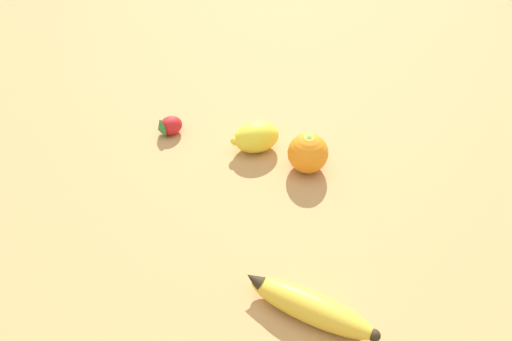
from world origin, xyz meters
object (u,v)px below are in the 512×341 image
(banana, at_px, (310,307))
(lemon, at_px, (256,137))
(orange, at_px, (308,153))
(strawberry, at_px, (169,126))

(banana, relative_size, lemon, 1.85)
(lemon, bearing_deg, banana, -27.91)
(orange, xyz_separation_m, strawberry, (-0.23, -0.13, -0.02))
(orange, bearing_deg, lemon, -159.98)
(banana, bearing_deg, orange, -66.03)
(banana, bearing_deg, lemon, -50.83)
(strawberry, relative_size, lemon, 0.53)
(banana, relative_size, orange, 2.60)
(strawberry, height_order, lemon, lemon)
(orange, relative_size, strawberry, 1.33)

